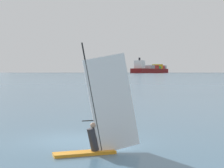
# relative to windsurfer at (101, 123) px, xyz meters

# --- Properties ---
(ground_plane) EXTENTS (4000.00, 4000.00, 0.00)m
(ground_plane) POSITION_rel_windsurfer_xyz_m (-1.87, 2.62, -1.27)
(ground_plane) COLOR #476B84
(windsurfer) EXTENTS (3.48, 1.83, 4.58)m
(windsurfer) POSITION_rel_windsurfer_xyz_m (0.00, 0.00, 0.00)
(windsurfer) COLOR orange
(windsurfer) RESTS_ON ground_plane
(cargo_ship) EXTENTS (84.05, 139.20, 32.24)m
(cargo_ship) POSITION_rel_windsurfer_xyz_m (4.03, 752.27, 6.96)
(cargo_ship) COLOR maroon
(cargo_ship) RESTS_ON ground_plane
(distant_headland) EXTENTS (883.57, 270.60, 29.19)m
(distant_headland) POSITION_rel_windsurfer_xyz_m (-146.88, 1497.85, 13.32)
(distant_headland) COLOR #60665B
(distant_headland) RESTS_ON ground_plane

